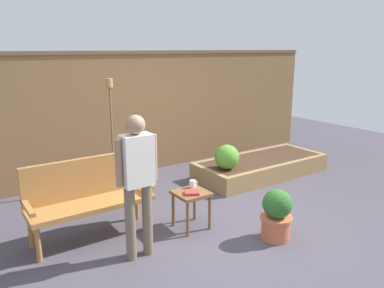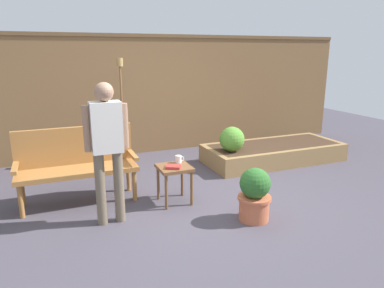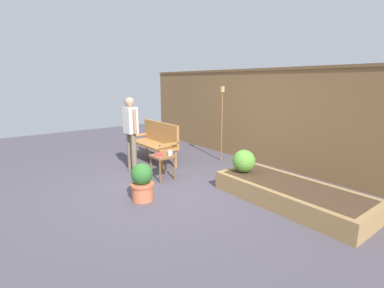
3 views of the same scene
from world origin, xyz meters
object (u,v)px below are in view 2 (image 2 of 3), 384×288
Objects in this scene: cup_on_table at (179,159)px; potted_boxwood at (255,194)px; garden_bench at (76,160)px; person_by_bench at (107,142)px; side_table at (174,172)px; tiki_torch at (121,93)px; book_on_table at (173,167)px; shrub_near_bench at (232,139)px.

potted_boxwood is (0.57, -0.91, -0.22)m from cup_on_table.
person_by_bench is at bearing -70.41° from garden_bench.
potted_boxwood is at bearing -58.09° from cup_on_table.
garden_bench reaches higher than side_table.
tiki_torch is 1.13× the size of person_by_bench.
book_on_table is at bearing -127.76° from cup_on_table.
person_by_bench reaches higher than book_on_table.
book_on_table is at bearing 12.61° from person_by_bench.
book_on_table is (-0.14, -0.17, -0.03)m from cup_on_table.
book_on_table reaches higher than side_table.
potted_boxwood is (1.78, -1.33, -0.24)m from garden_bench.
tiki_torch reaches higher than garden_bench.
person_by_bench reaches higher than side_table.
garden_bench reaches higher than cup_on_table.
potted_boxwood is at bearing -20.31° from person_by_bench.
book_on_table is at bearing -28.75° from garden_bench.
side_table is 0.20m from cup_on_table.
side_table is 0.31× the size of person_by_bench.
garden_bench is 0.92× the size of person_by_bench.
garden_bench is 2.24m from potted_boxwood.
book_on_table is at bearing -83.18° from tiki_torch.
cup_on_table is at bearing 121.91° from potted_boxwood.
garden_bench is 3.58× the size of shrub_near_bench.
cup_on_table is 1.86m from tiki_torch.
potted_boxwood is 1.53× the size of shrub_near_bench.
shrub_near_bench is at bearing 8.38° from garden_bench.
book_on_table is (1.08, -0.59, -0.05)m from garden_bench.
potted_boxwood is at bearing -110.31° from shrub_near_bench.
cup_on_table is (1.21, -0.42, -0.02)m from garden_bench.
cup_on_table is 0.22m from book_on_table.
person_by_bench is at bearing -105.82° from tiki_torch.
side_table is 1.57m from shrub_near_bench.
person_by_bench reaches higher than potted_boxwood.
book_on_table is at bearing 133.62° from potted_boxwood.
potted_boxwood is 0.35× the size of tiki_torch.
side_table is at bearing 89.40° from book_on_table.
person_by_bench is (-0.58, -2.05, -0.27)m from tiki_torch.
side_table is 0.12m from book_on_table.
shrub_near_bench reaches higher than side_table.
garden_bench is 0.91m from person_by_bench.
person_by_bench is (-1.51, 0.56, 0.62)m from potted_boxwood.
tiki_torch is (-1.55, 0.92, 0.70)m from shrub_near_bench.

